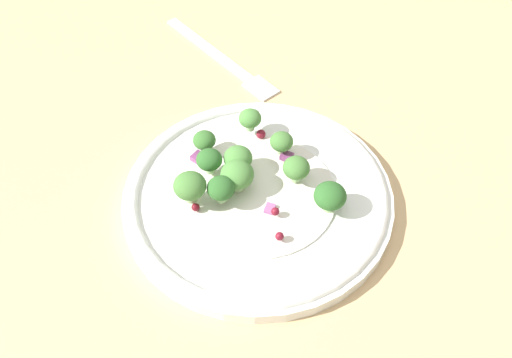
{
  "coord_description": "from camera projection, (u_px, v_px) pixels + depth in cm",
  "views": [
    {
      "loc": [
        30.38,
        -14.05,
        41.32
      ],
      "look_at": [
        -0.46,
        -2.04,
        2.7
      ],
      "focal_mm": 40.52,
      "sensor_mm": 36.0,
      "label": 1
    }
  ],
  "objects": [
    {
      "name": "onion_bit_2",
      "position": [
        270.0,
        209.0,
        0.5
      ],
      "size": [
        1.32,
        1.3,
        0.49
      ],
      "primitive_type": "cube",
      "rotation": [
        0.0,
        0.0,
        0.88
      ],
      "color": "#A35B93",
      "rests_on": "plate"
    },
    {
      "name": "fork",
      "position": [
        225.0,
        60.0,
        0.66
      ],
      "size": [
        18.14,
        7.89,
        0.5
      ],
      "color": "silver",
      "rests_on": "ground_plane"
    },
    {
      "name": "broccoli_floret_2",
      "position": [
        282.0,
        142.0,
        0.53
      ],
      "size": [
        2.18,
        2.18,
        2.21
      ],
      "color": "#9EC684",
      "rests_on": "plate"
    },
    {
      "name": "broccoli_floret_8",
      "position": [
        237.0,
        175.0,
        0.5
      ],
      "size": [
        2.97,
        2.97,
        3.0
      ],
      "color": "#ADD18E",
      "rests_on": "plate"
    },
    {
      "name": "plate",
      "position": [
        256.0,
        192.0,
        0.52
      ],
      "size": [
        24.28,
        24.28,
        1.7
      ],
      "color": "white",
      "rests_on": "ground_plane"
    },
    {
      "name": "onion_bit_0",
      "position": [
        287.0,
        156.0,
        0.54
      ],
      "size": [
        1.47,
        1.47,
        0.47
      ],
      "primitive_type": "cube",
      "rotation": [
        0.0,
        0.0,
        2.33
      ],
      "color": "#843D75",
      "rests_on": "plate"
    },
    {
      "name": "cranberry_2",
      "position": [
        275.0,
        211.0,
        0.49
      ],
      "size": [
        0.73,
        0.73,
        0.73
      ],
      "primitive_type": "sphere",
      "color": "maroon",
      "rests_on": "plate"
    },
    {
      "name": "broccoli_floret_6",
      "position": [
        190.0,
        186.0,
        0.49
      ],
      "size": [
        2.85,
        2.85,
        2.89
      ],
      "color": "#9EC684",
      "rests_on": "plate"
    },
    {
      "name": "broccoli_floret_9",
      "position": [
        209.0,
        160.0,
        0.52
      ],
      "size": [
        2.35,
        2.35,
        2.38
      ],
      "color": "#9EC684",
      "rests_on": "plate"
    },
    {
      "name": "cranberry_0",
      "position": [
        280.0,
        236.0,
        0.48
      ],
      "size": [
        0.74,
        0.74,
        0.74
      ],
      "primitive_type": "sphere",
      "color": "maroon",
      "rests_on": "plate"
    },
    {
      "name": "broccoli_floret_0",
      "position": [
        204.0,
        141.0,
        0.54
      ],
      "size": [
        2.14,
        2.14,
        2.17
      ],
      "color": "#9EC684",
      "rests_on": "plate"
    },
    {
      "name": "cranberry_1",
      "position": [
        196.0,
        209.0,
        0.5
      ],
      "size": [
        0.72,
        0.72,
        0.72
      ],
      "primitive_type": "sphere",
      "color": "maroon",
      "rests_on": "plate"
    },
    {
      "name": "ground_plane",
      "position": [
        278.0,
        202.0,
        0.54
      ],
      "size": [
        180.0,
        180.0,
        2.0
      ],
      "primitive_type": "cube",
      "color": "tan"
    },
    {
      "name": "broccoli_floret_3",
      "position": [
        222.0,
        191.0,
        0.49
      ],
      "size": [
        2.45,
        2.45,
        2.48
      ],
      "color": "#8EB77A",
      "rests_on": "plate"
    },
    {
      "name": "broccoli_floret_4",
      "position": [
        238.0,
        159.0,
        0.52
      ],
      "size": [
        2.62,
        2.62,
        2.65
      ],
      "color": "#8EB77A",
      "rests_on": "plate"
    },
    {
      "name": "onion_bit_1",
      "position": [
        199.0,
        158.0,
        0.54
      ],
      "size": [
        1.67,
        1.65,
        0.53
      ],
      "primitive_type": "cube",
      "rotation": [
        0.0,
        0.0,
        0.55
      ],
      "color": "#843D75",
      "rests_on": "plate"
    },
    {
      "name": "dressing_pool",
      "position": [
        256.0,
        189.0,
        0.52
      ],
      "size": [
        14.08,
        14.08,
        0.2
      ],
      "primitive_type": "cylinder",
      "color": "white",
      "rests_on": "plate"
    },
    {
      "name": "broccoli_floret_1",
      "position": [
        294.0,
        164.0,
        0.51
      ],
      "size": [
        2.43,
        2.43,
        2.46
      ],
      "color": "#9EC684",
      "rests_on": "plate"
    },
    {
      "name": "cranberry_3",
      "position": [
        261.0,
        134.0,
        0.56
      ],
      "size": [
        0.93,
        0.93,
        0.93
      ],
      "primitive_type": "sphere",
      "color": "maroon",
      "rests_on": "plate"
    },
    {
      "name": "broccoli_floret_7",
      "position": [
        248.0,
        119.0,
        0.55
      ],
      "size": [
        2.19,
        2.19,
        2.21
      ],
      "color": "#8EB77A",
      "rests_on": "plate"
    },
    {
      "name": "broccoli_floret_5",
      "position": [
        330.0,
        196.0,
        0.49
      ],
      "size": [
        2.83,
        2.83,
        2.86
      ],
      "color": "#9EC684",
      "rests_on": "plate"
    }
  ]
}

